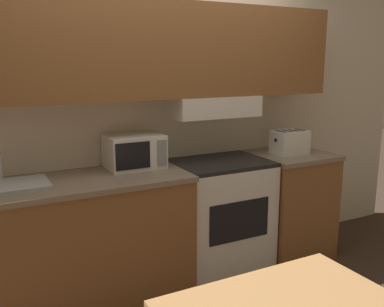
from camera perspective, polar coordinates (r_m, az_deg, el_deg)
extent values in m
plane|color=#3D2D23|center=(3.69, -4.84, -14.59)|extent=(16.00, 16.00, 0.00)
cube|color=silver|center=(3.34, -5.39, 5.55)|extent=(5.25, 0.05, 2.55)
cube|color=brown|center=(3.15, -4.24, 13.51)|extent=(2.85, 0.32, 0.68)
cube|color=white|center=(3.36, 2.85, 6.31)|extent=(0.70, 0.34, 0.16)
cube|color=brown|center=(3.06, -14.83, -11.88)|extent=(1.49, 0.61, 0.86)
cube|color=#84705B|center=(2.91, -15.31, -3.73)|extent=(1.51, 0.63, 0.04)
cube|color=brown|center=(3.83, 12.72, -6.79)|extent=(0.60, 0.61, 0.86)
cube|color=#84705B|center=(3.71, 13.04, -0.20)|extent=(0.62, 0.63, 0.04)
cube|color=white|center=(3.47, 3.71, -8.50)|extent=(0.73, 0.56, 0.87)
cube|color=black|center=(3.33, 3.81, -1.24)|extent=(0.73, 0.56, 0.03)
cube|color=black|center=(3.22, 6.37, -8.95)|extent=(0.51, 0.01, 0.30)
cylinder|color=black|center=(3.16, 2.31, -1.79)|extent=(0.10, 0.10, 0.01)
cylinder|color=black|center=(3.33, 7.25, -1.14)|extent=(0.10, 0.10, 0.01)
cylinder|color=black|center=(3.35, 0.40, -0.97)|extent=(0.10, 0.10, 0.01)
cylinder|color=black|center=(3.51, 5.17, -0.40)|extent=(0.10, 0.10, 0.01)
cube|color=white|center=(3.13, -7.71, 0.33)|extent=(0.40, 0.30, 0.24)
cube|color=black|center=(2.97, -7.86, -0.33)|extent=(0.25, 0.01, 0.19)
cube|color=gray|center=(3.04, -4.02, 0.08)|extent=(0.07, 0.01, 0.19)
cube|color=white|center=(3.66, 12.88, 1.48)|extent=(0.28, 0.20, 0.20)
cube|color=black|center=(3.56, 11.09, 1.76)|extent=(0.01, 0.02, 0.02)
cube|color=black|center=(3.58, 11.74, 2.84)|extent=(0.04, 0.14, 0.01)
cube|color=black|center=(3.62, 12.55, 2.91)|extent=(0.04, 0.14, 0.01)
cube|color=black|center=(3.66, 13.34, 2.98)|extent=(0.04, 0.14, 0.01)
cube|color=black|center=(3.71, 14.12, 3.05)|extent=(0.04, 0.14, 0.01)
cube|color=#B7BABF|center=(2.84, -23.90, -4.07)|extent=(0.53, 0.33, 0.02)
cube|color=#4C4F54|center=(2.83, -23.89, -4.08)|extent=(0.45, 0.24, 0.01)
cylinder|color=#B7BABF|center=(2.94, -24.25, -1.55)|extent=(0.02, 0.02, 0.18)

